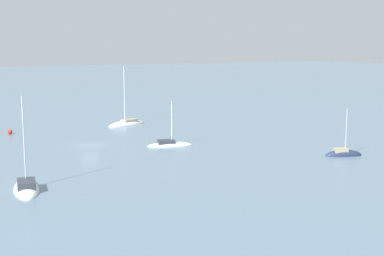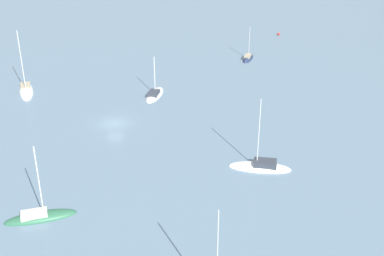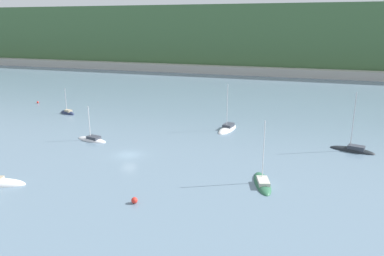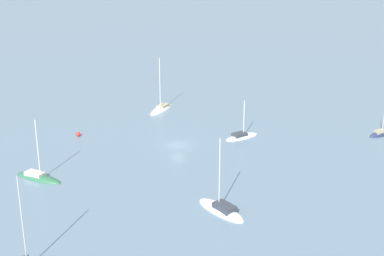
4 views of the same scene
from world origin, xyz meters
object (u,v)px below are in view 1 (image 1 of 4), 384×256
Objects in this scene: sailboat_4 at (169,145)px; sailboat_5 at (343,155)px; mooring_buoy_0 at (10,132)px; sailboat_6 at (127,124)px; sailboat_0 at (26,189)px.

sailboat_5 is (-18.79, 17.87, -0.01)m from sailboat_4.
sailboat_5 is 9.02× the size of mooring_buoy_0.
sailboat_4 is 30.08m from mooring_buoy_0.
mooring_buoy_0 is at bearing 153.74° from sailboat_5.
sailboat_5 reaches higher than mooring_buoy_0.
sailboat_4 is 0.61× the size of sailboat_6.
mooring_buoy_0 is at bearing -15.46° from sailboat_6.
sailboat_5 is at bearing 134.60° from mooring_buoy_0.
sailboat_6 reaches higher than sailboat_0.
sailboat_5 is 0.62× the size of sailboat_6.
sailboat_0 is 42.95m from sailboat_5.
sailboat_6 is (-1.33, -22.99, -0.01)m from sailboat_4.
sailboat_4 reaches higher than mooring_buoy_0.
sailboat_4 is 0.99× the size of sailboat_5.
sailboat_4 is at bearing 68.63° from sailboat_6.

